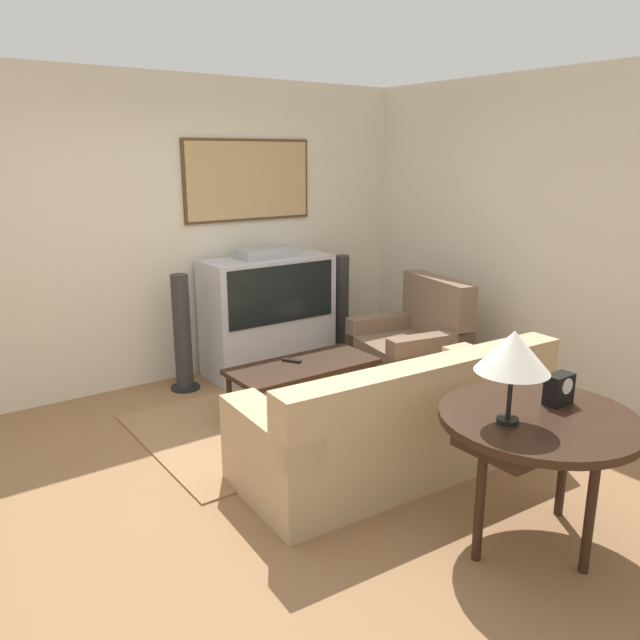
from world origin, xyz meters
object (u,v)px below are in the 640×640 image
object	(u,v)px
couch	(400,426)
console_table	(539,427)
tv	(268,313)
speaker_tower_right	(341,308)
mantel_clock	(559,389)
speaker_tower_left	(182,336)
coffee_table	(303,369)
armchair	(412,349)
table_lamp	(513,352)

from	to	relation	value
couch	console_table	bearing A→B (deg)	94.03
tv	speaker_tower_right	distance (m)	0.88
mantel_clock	speaker_tower_left	xyz separation A→B (m)	(-0.78, 3.16, -0.33)
couch	coffee_table	world-z (taller)	couch
mantel_clock	tv	bearing A→B (deg)	88.22
coffee_table	mantel_clock	size ratio (longest dim) A/B	7.19
tv	console_table	xyz separation A→B (m)	(-0.30, -3.20, 0.10)
console_table	speaker_tower_left	size ratio (longest dim) A/B	0.99
couch	speaker_tower_right	world-z (taller)	speaker_tower_right
console_table	armchair	bearing A→B (deg)	61.03
speaker_tower_right	speaker_tower_left	bearing A→B (deg)	180.00
console_table	table_lamp	size ratio (longest dim) A/B	2.14
coffee_table	speaker_tower_left	bearing A→B (deg)	118.54
coffee_table	mantel_clock	xyz separation A→B (m)	(0.21, -2.12, 0.45)
coffee_table	console_table	bearing A→B (deg)	-89.79
table_lamp	mantel_clock	xyz separation A→B (m)	(0.42, -0.00, -0.28)
armchair	coffee_table	bearing A→B (deg)	-78.42
armchair	speaker_tower_left	bearing A→B (deg)	-109.13
table_lamp	couch	bearing A→B (deg)	78.47
tv	couch	bearing A→B (deg)	-98.22
speaker_tower_right	couch	bearing A→B (deg)	-118.70
couch	coffee_table	xyz separation A→B (m)	(0.01, 1.14, 0.07)
console_table	speaker_tower_right	distance (m)	3.41
coffee_table	mantel_clock	world-z (taller)	mantel_clock
tv	console_table	distance (m)	3.22
table_lamp	speaker_tower_left	bearing A→B (deg)	96.52
mantel_clock	armchair	bearing A→B (deg)	64.95
armchair	speaker_tower_right	bearing A→B (deg)	-167.86
armchair	speaker_tower_left	distance (m)	2.06
table_lamp	mantel_clock	world-z (taller)	table_lamp
tv	mantel_clock	bearing A→B (deg)	-91.78
couch	table_lamp	size ratio (longest dim) A/B	4.53
couch	mantel_clock	xyz separation A→B (m)	(0.22, -0.98, 0.52)
tv	armchair	world-z (taller)	tv
console_table	table_lamp	world-z (taller)	table_lamp
couch	speaker_tower_right	size ratio (longest dim) A/B	2.09
table_lamp	console_table	bearing A→B (deg)	-10.24
coffee_table	mantel_clock	distance (m)	2.17
console_table	mantel_clock	xyz separation A→B (m)	(0.20, 0.04, 0.15)
couch	armchair	size ratio (longest dim) A/B	2.10
armchair	coffee_table	size ratio (longest dim) A/B	0.86
speaker_tower_right	armchair	bearing A→B (deg)	-88.82
couch	console_table	size ratio (longest dim) A/B	2.12
couch	console_table	xyz separation A→B (m)	(0.01, -1.02, 0.37)
armchair	mantel_clock	size ratio (longest dim) A/B	6.18
tv	armchair	distance (m)	1.39
table_lamp	mantel_clock	bearing A→B (deg)	-0.12
tv	table_lamp	distance (m)	3.25
console_table	mantel_clock	distance (m)	0.26
table_lamp	speaker_tower_right	world-z (taller)	table_lamp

